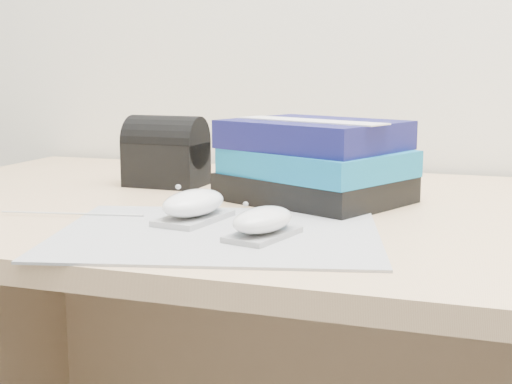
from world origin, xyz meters
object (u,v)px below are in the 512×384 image
(desk, at_px, (363,344))
(mouse_front, at_px, (263,222))
(book_stack, at_px, (315,162))
(mouse_rear, at_px, (194,206))
(pouch, at_px, (166,152))

(desk, distance_m, mouse_front, 0.39)
(desk, xyz_separation_m, mouse_front, (-0.08, -0.29, 0.26))
(desk, distance_m, book_stack, 0.31)
(desk, xyz_separation_m, book_stack, (-0.08, -0.02, 0.30))
(mouse_rear, relative_size, mouse_front, 1.11)
(desk, relative_size, mouse_front, 14.26)
(mouse_rear, distance_m, mouse_front, 0.13)
(pouch, bearing_deg, desk, -6.55)
(mouse_rear, relative_size, book_stack, 0.39)
(mouse_front, height_order, book_stack, book_stack)
(desk, distance_m, mouse_rear, 0.40)
(book_stack, bearing_deg, desk, 14.20)
(mouse_rear, distance_m, pouch, 0.32)
(book_stack, bearing_deg, pouch, 167.70)
(mouse_rear, height_order, pouch, pouch)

